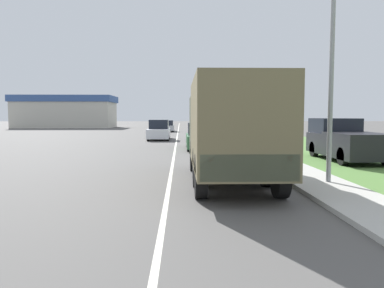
# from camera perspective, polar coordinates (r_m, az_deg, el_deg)

# --- Properties ---
(ground_plane) EXTENTS (180.00, 180.00, 0.00)m
(ground_plane) POSITION_cam_1_polar(r_m,az_deg,el_deg) (39.40, -2.24, 1.36)
(ground_plane) COLOR #565451
(lane_centre_stripe) EXTENTS (0.12, 120.00, 0.00)m
(lane_centre_stripe) POSITION_cam_1_polar(r_m,az_deg,el_deg) (39.40, -2.24, 1.37)
(lane_centre_stripe) COLOR silver
(lane_centre_stripe) RESTS_ON ground
(sidewalk_right) EXTENTS (1.80, 120.00, 0.12)m
(sidewalk_right) POSITION_cam_1_polar(r_m,az_deg,el_deg) (39.62, 4.28, 1.46)
(sidewalk_right) COLOR beige
(sidewalk_right) RESTS_ON ground
(grass_strip_right) EXTENTS (7.00, 120.00, 0.02)m
(grass_strip_right) POSITION_cam_1_polar(r_m,az_deg,el_deg) (40.32, 10.52, 1.38)
(grass_strip_right) COLOR #56843D
(grass_strip_right) RESTS_ON ground
(military_truck) EXTENTS (2.31, 7.10, 3.11)m
(military_truck) POSITION_cam_1_polar(r_m,az_deg,el_deg) (11.56, 5.79, 2.61)
(military_truck) COLOR #474C38
(military_truck) RESTS_ON ground
(car_nearest_ahead) EXTENTS (1.76, 4.81, 1.62)m
(car_nearest_ahead) POSITION_cam_1_polar(r_m,az_deg,el_deg) (23.13, 1.35, 1.02)
(car_nearest_ahead) COLOR #336B3D
(car_nearest_ahead) RESTS_ON ground
(car_second_ahead) EXTENTS (1.81, 4.76, 1.70)m
(car_second_ahead) POSITION_cam_1_polar(r_m,az_deg,el_deg) (32.25, -5.06, 2.02)
(car_second_ahead) COLOR silver
(car_second_ahead) RESTS_ON ground
(car_third_ahead) EXTENTS (1.87, 4.39, 1.43)m
(car_third_ahead) POSITION_cam_1_polar(r_m,az_deg,el_deg) (48.07, -3.88, 2.68)
(car_third_ahead) COLOR #B7BABF
(car_third_ahead) RESTS_ON ground
(pickup_truck) EXTENTS (2.07, 5.10, 1.92)m
(pickup_truck) POSITION_cam_1_polar(r_m,az_deg,el_deg) (18.77, 22.26, 0.49)
(pickup_truck) COLOR black
(pickup_truck) RESTS_ON grass_strip_right
(lamp_post) EXTENTS (1.69, 0.24, 8.36)m
(lamp_post) POSITION_cam_1_polar(r_m,az_deg,el_deg) (12.03, 19.85, 18.08)
(lamp_post) COLOR gray
(lamp_post) RESTS_ON sidewalk_right
(building_distant) EXTENTS (16.27, 8.55, 5.32)m
(building_distant) POSITION_cam_1_polar(r_m,az_deg,el_deg) (66.92, -18.65, 4.70)
(building_distant) COLOR beige
(building_distant) RESTS_ON ground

